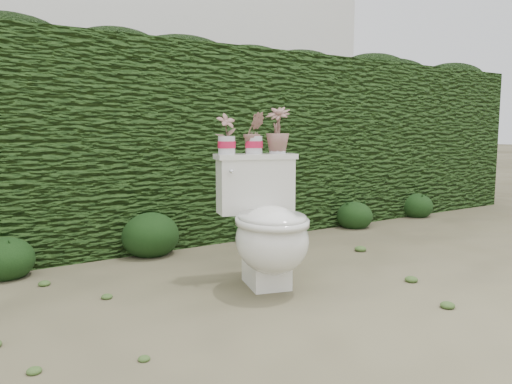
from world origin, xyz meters
TOP-DOWN VIEW (x-y plane):
  - ground at (0.00, 0.00)m, footprint 60.00×60.00m
  - hedge at (0.00, 1.60)m, footprint 8.00×1.00m
  - house_wall at (0.60, 6.00)m, footprint 8.00×3.50m
  - toilet at (-0.24, -0.03)m, footprint 0.63×0.78m
  - potted_plant_left at (-0.34, 0.25)m, footprint 0.13×0.09m
  - potted_plant_center at (-0.18, 0.20)m, footprint 0.16×0.14m
  - potted_plant_right at (-0.03, 0.16)m, footprint 0.22×0.22m
  - liriope_clump_1 at (-1.51, 1.03)m, footprint 0.35×0.35m
  - liriope_clump_2 at (-0.52, 1.09)m, footprint 0.43×0.43m
  - liriope_clump_3 at (0.38, 1.13)m, footprint 0.31×0.31m
  - liriope_clump_4 at (1.50, 1.00)m, footprint 0.34×0.34m
  - liriope_clump_5 at (2.49, 1.08)m, footprint 0.34×0.34m

SIDE VIEW (x-z plane):
  - ground at x=0.00m, z-range 0.00..0.00m
  - liriope_clump_3 at x=0.38m, z-range 0.00..0.25m
  - liriope_clump_4 at x=1.50m, z-range 0.00..0.27m
  - liriope_clump_5 at x=2.49m, z-range 0.00..0.28m
  - liriope_clump_1 at x=-1.51m, z-range 0.00..0.28m
  - liriope_clump_2 at x=-0.52m, z-range 0.00..0.35m
  - toilet at x=-0.24m, z-range -0.03..0.74m
  - hedge at x=0.00m, z-range 0.00..1.60m
  - potted_plant_left at x=-0.34m, z-range 0.78..1.01m
  - potted_plant_center at x=-0.18m, z-range 0.78..1.02m
  - potted_plant_right at x=-0.03m, z-range 0.78..1.05m
  - house_wall at x=0.60m, z-range 0.00..4.00m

